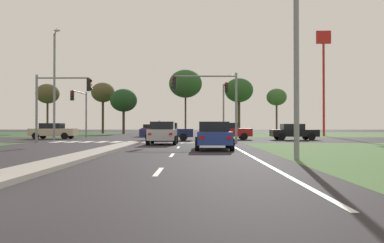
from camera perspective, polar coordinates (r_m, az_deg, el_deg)
name	(u,v)px	position (r m, az deg, el deg)	size (l,w,h in m)	color
ground_plane	(147,140)	(35.92, -6.70, -2.69)	(200.00, 200.00, 0.00)	#282628
grass_verge_far_left	(6,134)	(67.21, -26.00, -1.68)	(35.00, 35.00, 0.01)	#2D4C28
grass_verge_far_right	(330,134)	(63.68, 19.79, -1.77)	(35.00, 35.00, 0.01)	#476B38
median_island_near	(92,154)	(17.26, -14.71, -4.64)	(1.20, 22.00, 0.14)	gray
median_island_far	(167,134)	(60.80, -3.72, -1.80)	(1.20, 36.00, 0.14)	gray
lane_dash_near	(159,172)	(10.71, -5.01, -7.45)	(0.14, 2.00, 0.01)	silver
lane_dash_second	(172,155)	(16.66, -3.00, -5.03)	(0.14, 2.00, 0.01)	silver
lane_dash_third	(178,147)	(22.64, -2.06, -3.87)	(0.14, 2.00, 0.01)	silver
lane_dash_fourth	(182,143)	(28.63, -1.51, -3.20)	(0.14, 2.00, 0.01)	silver
lane_dash_fifth	(184,140)	(34.62, -1.15, -2.77)	(0.14, 2.00, 0.01)	silver
edge_line_right	(246,154)	(17.81, 8.07, -4.74)	(0.14, 24.00, 0.01)	silver
stop_bar_near	(186,143)	(28.65, -0.91, -3.20)	(6.40, 0.50, 0.01)	silver
crosswalk_bar_near	(59,142)	(32.34, -19.22, -2.88)	(0.70, 2.80, 0.01)	silver
crosswalk_bar_second	(73,142)	(31.97, -17.28, -2.91)	(0.70, 2.80, 0.01)	silver
crosswalk_bar_third	(87,142)	(31.64, -15.29, -2.94)	(0.70, 2.80, 0.01)	silver
crosswalk_bar_fourth	(102,142)	(31.35, -13.27, -2.97)	(0.70, 2.80, 0.01)	silver
crosswalk_bar_fifth	(116,142)	(31.09, -11.21, -2.99)	(0.70, 2.80, 0.01)	silver
crosswalk_bar_sixth	(131,142)	(30.88, -9.11, -3.01)	(0.70, 2.80, 0.01)	silver
crosswalk_bar_seventh	(145,142)	(30.71, -7.00, -3.03)	(0.70, 2.80, 0.01)	silver
car_blue_near	(213,135)	(20.75, 3.20, -2.06)	(1.98, 4.31, 1.50)	navy
car_navy_second	(167,132)	(33.33, -3.81, -1.50)	(4.61, 1.96, 1.54)	#161E47
car_beige_third	(53,131)	(40.00, -19.95, -1.32)	(4.42, 2.03, 1.54)	#BCAD8E
car_maroon_fourth	(149,129)	(56.12, -6.39, -1.18)	(1.99, 4.22, 1.51)	maroon
car_black_fifth	(294,132)	(35.79, 14.88, -1.48)	(4.14, 2.06, 1.46)	black
car_silver_sixth	(163,133)	(26.64, -4.36, -1.69)	(1.99, 4.16, 1.57)	#B7B7BC
car_red_seventh	(228,131)	(35.56, 5.32, -1.43)	(4.36, 2.03, 1.56)	#A31919
traffic_signal_near_left	(58,96)	(30.95, -19.36, 3.63)	(4.34, 0.32, 5.18)	gray
traffic_signal_far_right	(225,100)	(40.93, 4.86, 3.18)	(0.32, 4.31, 5.89)	gray
traffic_signal_far_left	(81,105)	(42.08, -16.21, 2.41)	(0.32, 5.14, 5.03)	gray
traffic_signal_near_right	(211,94)	(29.14, 2.91, 4.09)	(5.02, 0.32, 5.30)	gray
street_lamp_near	(291,32)	(15.20, 14.46, 12.80)	(2.27, 0.78, 8.54)	gray
street_lamp_second	(55,80)	(36.84, -19.77, 5.80)	(1.30, 2.17, 9.67)	gray
pedestrian_at_median	(159,126)	(45.02, -4.91, -0.74)	(0.34, 0.34, 1.77)	#4C4C4C
fastfood_pole_sign	(324,60)	(51.14, 18.98, 8.60)	(1.80, 0.40, 13.17)	red
treeline_near	(48,94)	(69.06, -20.69, 3.86)	(3.89, 3.89, 8.37)	#423323
treeline_second	(103,93)	(66.84, -13.12, 4.18)	(3.92, 3.92, 8.64)	#423323
treeline_third	(124,101)	(62.75, -10.14, 3.09)	(4.33, 4.33, 7.25)	#423323
treeline_fourth	(185,84)	(63.41, -0.97, 5.63)	(5.43, 5.43, 10.56)	#423323
treeline_fifth	(239,91)	(66.36, 6.99, 4.60)	(4.87, 4.87, 9.48)	#423323
treeline_sixth	(277,97)	(65.19, 12.47, 3.53)	(3.31, 3.31, 7.49)	#423323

